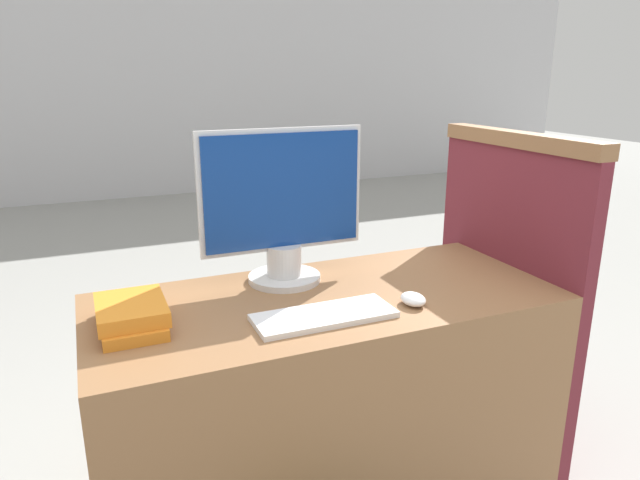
% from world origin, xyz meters
% --- Properties ---
extents(wall_back, '(12.00, 0.06, 2.80)m').
position_xyz_m(wall_back, '(0.00, 5.70, 1.40)').
color(wall_back, silver).
rests_on(wall_back, ground_plane).
extents(desk, '(1.38, 0.61, 0.76)m').
position_xyz_m(desk, '(0.00, 0.31, 0.38)').
color(desk, '#8C603D').
rests_on(desk, ground_plane).
extents(carrel_divider, '(0.07, 0.71, 1.21)m').
position_xyz_m(carrel_divider, '(0.71, 0.36, 0.61)').
color(carrel_divider, maroon).
rests_on(carrel_divider, ground_plane).
extents(monitor, '(0.52, 0.23, 0.48)m').
position_xyz_m(monitor, '(-0.07, 0.48, 0.99)').
color(monitor, silver).
rests_on(monitor, desk).
extents(keyboard, '(0.39, 0.15, 0.02)m').
position_xyz_m(keyboard, '(-0.07, 0.16, 0.77)').
color(keyboard, white).
rests_on(keyboard, desk).
extents(mouse, '(0.06, 0.09, 0.03)m').
position_xyz_m(mouse, '(0.20, 0.15, 0.78)').
color(mouse, white).
rests_on(mouse, desk).
extents(book_stack, '(0.17, 0.25, 0.07)m').
position_xyz_m(book_stack, '(-0.55, 0.31, 0.80)').
color(book_stack, orange).
rests_on(book_stack, desk).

